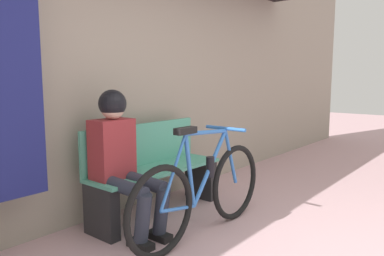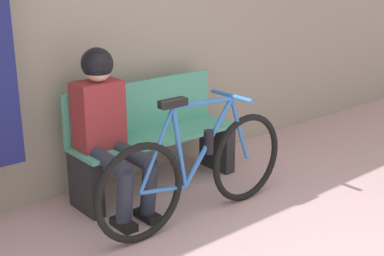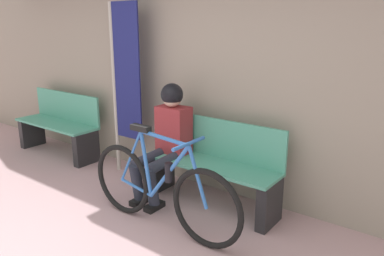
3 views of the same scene
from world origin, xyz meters
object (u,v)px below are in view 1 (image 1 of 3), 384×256
object	(u,v)px
park_bench_near	(154,174)
bicycle	(203,191)
banner_pole	(5,96)
person_seated	(121,152)

from	to	relation	value
park_bench_near	bicycle	bearing A→B (deg)	-98.72
park_bench_near	bicycle	distance (m)	0.67
park_bench_near	bicycle	world-z (taller)	bicycle
banner_pole	person_seated	bearing A→B (deg)	-13.12
person_seated	park_bench_near	bearing A→B (deg)	13.73
bicycle	person_seated	size ratio (longest dim) A/B	1.39
bicycle	person_seated	world-z (taller)	person_seated
park_bench_near	person_seated	size ratio (longest dim) A/B	1.17
bicycle	banner_pole	xyz separation A→B (m)	(-1.20, 0.74, 0.80)
bicycle	person_seated	bearing A→B (deg)	125.40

